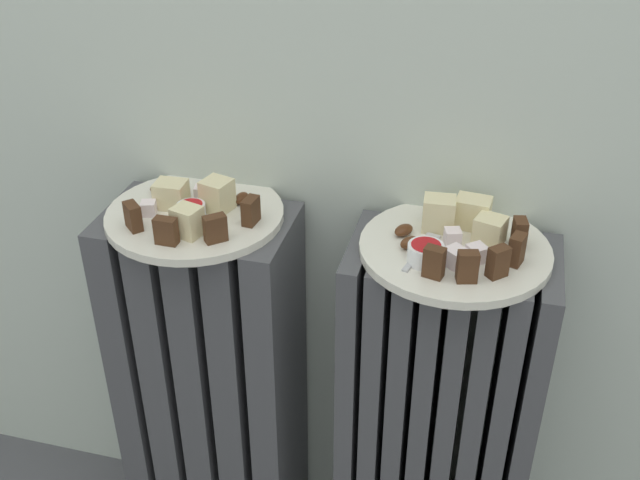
# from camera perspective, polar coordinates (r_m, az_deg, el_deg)

# --- Properties ---
(radiator_left) EXTENTS (0.29, 0.17, 0.68)m
(radiator_left) POSITION_cam_1_polar(r_m,az_deg,el_deg) (1.31, -8.06, -11.46)
(radiator_left) COLOR #47474C
(radiator_left) RESTS_ON ground_plane
(radiator_right) EXTENTS (0.29, 0.17, 0.68)m
(radiator_right) POSITION_cam_1_polar(r_m,az_deg,el_deg) (1.24, 8.58, -14.38)
(radiator_right) COLOR #47474C
(radiator_right) RESTS_ON ground_plane
(plate_left) EXTENTS (0.26, 0.26, 0.01)m
(plate_left) POSITION_cam_1_polar(r_m,az_deg,el_deg) (1.10, -9.39, 1.89)
(plate_left) COLOR silver
(plate_left) RESTS_ON radiator_left
(plate_right) EXTENTS (0.26, 0.26, 0.01)m
(plate_right) POSITION_cam_1_polar(r_m,az_deg,el_deg) (1.02, 10.11, -0.70)
(plate_right) COLOR silver
(plate_right) RESTS_ON radiator_right
(dark_cake_slice_left_0) EXTENTS (0.03, 0.03, 0.04)m
(dark_cake_slice_left_0) POSITION_cam_1_polar(r_m,az_deg,el_deg) (1.07, -13.91, 1.73)
(dark_cake_slice_left_0) COLOR #472B19
(dark_cake_slice_left_0) RESTS_ON plate_left
(dark_cake_slice_left_1) EXTENTS (0.03, 0.02, 0.04)m
(dark_cake_slice_left_1) POSITION_cam_1_polar(r_m,az_deg,el_deg) (1.02, -11.52, 0.67)
(dark_cake_slice_left_1) COLOR #472B19
(dark_cake_slice_left_1) RESTS_ON plate_left
(dark_cake_slice_left_2) EXTENTS (0.03, 0.03, 0.04)m
(dark_cake_slice_left_2) POSITION_cam_1_polar(r_m,az_deg,el_deg) (1.02, -7.89, 0.86)
(dark_cake_slice_left_2) COLOR #472B19
(dark_cake_slice_left_2) RESTS_ON plate_left
(dark_cake_slice_left_3) EXTENTS (0.02, 0.03, 0.04)m
(dark_cake_slice_left_3) POSITION_cam_1_polar(r_m,az_deg,el_deg) (1.05, -5.24, 2.20)
(dark_cake_slice_left_3) COLOR #472B19
(dark_cake_slice_left_3) RESTS_ON plate_left
(marble_cake_slice_left_0) EXTENTS (0.05, 0.05, 0.05)m
(marble_cake_slice_left_0) POSITION_cam_1_polar(r_m,az_deg,el_deg) (1.09, -7.75, 3.38)
(marble_cake_slice_left_0) COLOR beige
(marble_cake_slice_left_0) RESTS_ON plate_left
(marble_cake_slice_left_1) EXTENTS (0.05, 0.04, 0.04)m
(marble_cake_slice_left_1) POSITION_cam_1_polar(r_m,az_deg,el_deg) (1.11, -11.14, 3.40)
(marble_cake_slice_left_1) COLOR beige
(marble_cake_slice_left_1) RESTS_ON plate_left
(marble_cake_slice_left_2) EXTENTS (0.04, 0.04, 0.04)m
(marble_cake_slice_left_2) POSITION_cam_1_polar(r_m,az_deg,el_deg) (1.03, -9.95, 1.39)
(marble_cake_slice_left_2) COLOR beige
(marble_cake_slice_left_2) RESTS_ON plate_left
(turkish_delight_left_0) EXTENTS (0.02, 0.02, 0.02)m
(turkish_delight_left_0) POSITION_cam_1_polar(r_m,az_deg,el_deg) (1.13, -8.89, 3.54)
(turkish_delight_left_0) COLOR white
(turkish_delight_left_0) RESTS_ON plate_left
(turkish_delight_left_1) EXTENTS (0.03, 0.03, 0.02)m
(turkish_delight_left_1) POSITION_cam_1_polar(r_m,az_deg,el_deg) (1.10, -12.78, 2.35)
(turkish_delight_left_1) COLOR white
(turkish_delight_left_1) RESTS_ON plate_left
(medjool_date_left_0) EXTENTS (0.03, 0.03, 0.01)m
(medjool_date_left_0) POSITION_cam_1_polar(r_m,az_deg,el_deg) (1.15, -10.28, 3.97)
(medjool_date_left_0) COLOR #4C2814
(medjool_date_left_0) RESTS_ON plate_left
(medjool_date_left_1) EXTENTS (0.02, 0.03, 0.02)m
(medjool_date_left_1) POSITION_cam_1_polar(r_m,az_deg,el_deg) (1.05, -11.89, 0.95)
(medjool_date_left_1) COLOR #4C2814
(medjool_date_left_1) RESTS_ON plate_left
(medjool_date_left_2) EXTENTS (0.02, 0.03, 0.02)m
(medjool_date_left_2) POSITION_cam_1_polar(r_m,az_deg,el_deg) (1.11, -5.94, 3.15)
(medjool_date_left_2) COLOR #4C2814
(medjool_date_left_2) RESTS_ON plate_left
(medjool_date_left_3) EXTENTS (0.03, 0.02, 0.01)m
(medjool_date_left_3) POSITION_cam_1_polar(r_m,az_deg,el_deg) (1.16, -12.05, 3.79)
(medjool_date_left_3) COLOR #4C2814
(medjool_date_left_3) RESTS_ON plate_left
(jam_bowl_left) EXTENTS (0.04, 0.04, 0.02)m
(jam_bowl_left) POSITION_cam_1_polar(r_m,az_deg,el_deg) (1.08, -9.68, 2.21)
(jam_bowl_left) COLOR white
(jam_bowl_left) RESTS_ON plate_left
(dark_cake_slice_right_0) EXTENTS (0.03, 0.02, 0.04)m
(dark_cake_slice_right_0) POSITION_cam_1_polar(r_m,az_deg,el_deg) (0.94, 8.58, -1.68)
(dark_cake_slice_right_0) COLOR #472B19
(dark_cake_slice_right_0) RESTS_ON plate_right
(dark_cake_slice_right_1) EXTENTS (0.03, 0.02, 0.04)m
(dark_cake_slice_right_1) POSITION_cam_1_polar(r_m,az_deg,el_deg) (0.94, 11.05, -1.99)
(dark_cake_slice_right_1) COLOR #472B19
(dark_cake_slice_right_1) RESTS_ON plate_right
(dark_cake_slice_right_2) EXTENTS (0.03, 0.03, 0.04)m
(dark_cake_slice_right_2) POSITION_cam_1_polar(r_m,az_deg,el_deg) (0.96, 13.26, -1.63)
(dark_cake_slice_right_2) COLOR #472B19
(dark_cake_slice_right_2) RESTS_ON plate_right
(dark_cake_slice_right_3) EXTENTS (0.02, 0.03, 0.04)m
(dark_cake_slice_right_3) POSITION_cam_1_polar(r_m,az_deg,el_deg) (0.99, 14.60, -0.71)
(dark_cake_slice_right_3) COLOR #472B19
(dark_cake_slice_right_3) RESTS_ON plate_right
(dark_cake_slice_right_4) EXTENTS (0.02, 0.03, 0.04)m
(dark_cake_slice_right_4) POSITION_cam_1_polar(r_m,az_deg,el_deg) (1.03, 14.78, 0.47)
(dark_cake_slice_right_4) COLOR #472B19
(dark_cake_slice_right_4) RESTS_ON plate_right
(marble_cake_slice_right_0) EXTENTS (0.05, 0.04, 0.05)m
(marble_cake_slice_right_0) POSITION_cam_1_polar(r_m,az_deg,el_deg) (1.04, 8.93, 1.98)
(marble_cake_slice_right_0) COLOR beige
(marble_cake_slice_right_0) RESTS_ON plate_right
(marble_cake_slice_right_1) EXTENTS (0.05, 0.04, 0.04)m
(marble_cake_slice_right_1) POSITION_cam_1_polar(r_m,az_deg,el_deg) (1.06, 11.42, 2.04)
(marble_cake_slice_right_1) COLOR beige
(marble_cake_slice_right_1) RESTS_ON plate_right
(marble_cake_slice_right_2) EXTENTS (0.05, 0.04, 0.04)m
(marble_cake_slice_right_2) POSITION_cam_1_polar(r_m,az_deg,el_deg) (1.03, 12.68, 0.72)
(marble_cake_slice_right_2) COLOR beige
(marble_cake_slice_right_2) RESTS_ON plate_right
(turkish_delight_right_0) EXTENTS (0.03, 0.03, 0.02)m
(turkish_delight_right_0) POSITION_cam_1_polar(r_m,az_deg,el_deg) (0.97, 10.16, -1.27)
(turkish_delight_right_0) COLOR white
(turkish_delight_right_0) RESTS_ON plate_right
(turkish_delight_right_1) EXTENTS (0.03, 0.03, 0.02)m
(turkish_delight_right_1) POSITION_cam_1_polar(r_m,az_deg,el_deg) (1.02, 9.96, 0.24)
(turkish_delight_right_1) COLOR white
(turkish_delight_right_1) RESTS_ON plate_right
(turkish_delight_right_2) EXTENTS (0.03, 0.03, 0.02)m
(turkish_delight_right_2) POSITION_cam_1_polar(r_m,az_deg,el_deg) (0.99, 11.72, -1.01)
(turkish_delight_right_2) COLOR white
(turkish_delight_right_2) RESTS_ON plate_right
(medjool_date_right_0) EXTENTS (0.03, 0.04, 0.01)m
(medjool_date_right_0) POSITION_cam_1_polar(r_m,az_deg,el_deg) (1.03, 6.32, 0.74)
(medjool_date_right_0) COLOR #4C2814
(medjool_date_right_0) RESTS_ON plate_right
(medjool_date_right_1) EXTENTS (0.03, 0.03, 0.02)m
(medjool_date_right_1) POSITION_cam_1_polar(r_m,az_deg,el_deg) (1.00, 6.79, -0.20)
(medjool_date_right_1) COLOR #4C2814
(medjool_date_right_1) RESTS_ON plate_right
(jam_bowl_right) EXTENTS (0.05, 0.05, 0.03)m
(jam_bowl_right) POSITION_cam_1_polar(r_m,az_deg,el_deg) (0.97, 7.95, -0.92)
(jam_bowl_right) COLOR white
(jam_bowl_right) RESTS_ON plate_right
(fork) EXTENTS (0.04, 0.10, 0.00)m
(fork) POSITION_cam_1_polar(r_m,az_deg,el_deg) (1.00, 7.72, -0.69)
(fork) COLOR #B7B7BC
(fork) RESTS_ON plate_right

